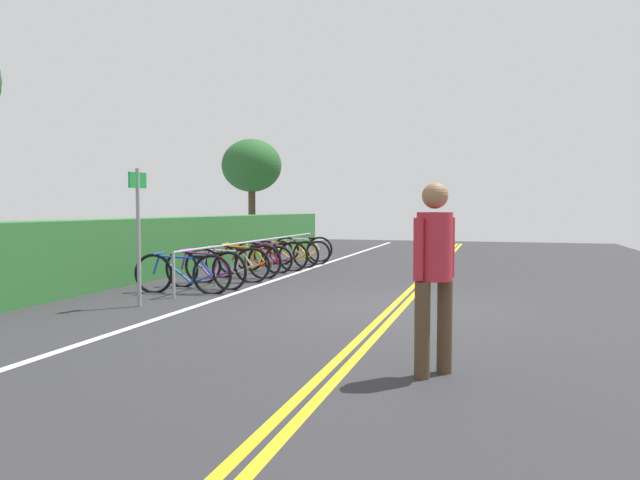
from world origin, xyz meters
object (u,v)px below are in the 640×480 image
bicycle_4 (256,260)px  bicycle_0 (183,274)px  bicycle_2 (228,265)px  bicycle_7 (300,252)px  bicycle_5 (271,256)px  tree_mid (252,166)px  bike_rack (260,248)px  bicycle_3 (243,261)px  pedestrian (434,265)px  bicycle_6 (286,254)px  sign_post_near (138,223)px  bicycle_1 (205,269)px  bicycle_8 (303,249)px

bicycle_4 → bicycle_0: bearing=179.9°
bicycle_2 → bicycle_7: bicycle_2 is taller
bicycle_5 → tree_mid: 8.32m
bike_rack → bicycle_3: 0.86m
bicycle_5 → pedestrian: pedestrian is taller
bike_rack → bicycle_3: bike_rack is taller
bicycle_2 → bicycle_6: bearing=-1.0°
bicycle_4 → pedestrian: pedestrian is taller
pedestrian → tree_mid: 17.13m
bicycle_7 → bicycle_6: bearing=171.0°
bicycle_2 → bicycle_3: size_ratio=0.97×
bicycle_5 → sign_post_near: (-5.41, 0.05, 0.93)m
sign_post_near → bicycle_2: bearing=-0.8°
bicycle_0 → bicycle_2: bearing=-4.1°
bicycle_3 → bike_rack: bearing=-4.1°
bicycle_4 → bicycle_7: (2.37, -0.29, -0.00)m
sign_post_near → bicycle_3: bearing=-0.2°
bicycle_5 → bicycle_7: bearing=-5.8°
bicycle_2 → bicycle_5: bicycle_2 is taller
pedestrian → bicycle_1: bearing=45.6°
bicycle_1 → sign_post_near: bearing=179.8°
bicycle_0 → bicycle_2: bicycle_2 is taller
bicycle_7 → bicycle_1: bearing=177.5°
bicycle_8 → tree_mid: 6.31m
bicycle_0 → bicycle_7: bicycle_0 is taller
bicycle_4 → sign_post_near: bearing=-179.2°
bicycle_1 → bicycle_2: bicycle_1 is taller
bicycle_2 → bicycle_6: size_ratio=0.94×
bicycle_1 → bicycle_7: (4.97, -0.22, -0.04)m
bicycle_6 → bicycle_7: bicycle_6 is taller
bicycle_1 → bicycle_4: bicycle_1 is taller
bicycle_0 → tree_mid: bearing=17.1°
bicycle_1 → pedestrian: 6.61m
bicycle_3 → bicycle_5: bicycle_3 is taller
bicycle_6 → sign_post_near: 6.40m
bicycle_1 → bicycle_8: (5.81, -0.02, -0.01)m
bicycle_7 → bicycle_8: (0.84, 0.19, 0.03)m
bicycle_1 → sign_post_near: (-2.13, 0.01, 0.92)m
bicycle_6 → bicycle_1: bearing=178.7°
bicycle_1 → pedestrian: bearing=-134.4°
pedestrian → bicycle_3: bearing=36.6°
bicycle_2 → sign_post_near: bearing=179.2°
bicycle_2 → bicycle_8: size_ratio=1.03×
bicycle_2 → tree_mid: bearing=20.4°
bicycle_5 → bicycle_8: 2.53m
bicycle_6 → tree_mid: size_ratio=0.44×
tree_mid → pedestrian: bearing=-151.3°
pedestrian → tree_mid: bearing=28.7°
bicycle_2 → bicycle_4: bicycle_2 is taller
bicycle_5 → bicycle_6: (0.92, -0.05, -0.02)m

